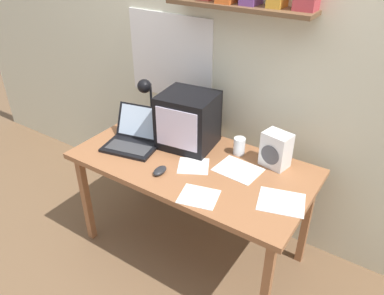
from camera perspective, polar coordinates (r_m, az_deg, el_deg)
ground_plane at (r=2.76m, az=0.00°, el=-14.91°), size 12.00×12.00×0.00m
back_wall at (r=2.45m, az=6.81°, el=14.89°), size 5.60×0.24×2.60m
corner_desk at (r=2.32m, az=0.00°, el=-3.46°), size 1.46×0.75×0.73m
crt_monitor at (r=2.38m, az=-0.62°, el=4.16°), size 0.37×0.35×0.35m
laptop at (r=2.47m, az=-8.76°, el=1.73°), size 0.39×0.38×0.22m
desk_lamp at (r=2.56m, az=-6.94°, el=7.86°), size 0.12×0.16×0.37m
juice_glass at (r=2.36m, az=7.20°, el=0.10°), size 0.07×0.07×0.11m
space_heater at (r=2.25m, az=12.67°, el=-0.34°), size 0.18×0.15×0.22m
computer_mouse at (r=2.19m, az=-4.92°, el=-3.53°), size 0.07×0.11×0.03m
loose_paper_near_monitor at (r=2.23m, az=7.03°, el=-3.37°), size 0.27×0.22×0.00m
loose_paper_near_laptop at (r=2.03m, az=13.45°, el=-8.07°), size 0.29×0.26×0.00m
printed_handout at (r=2.01m, az=1.04°, el=-7.49°), size 0.24×0.22×0.00m
open_notebook at (r=2.25m, az=0.22°, el=-2.82°), size 0.24×0.24×0.00m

